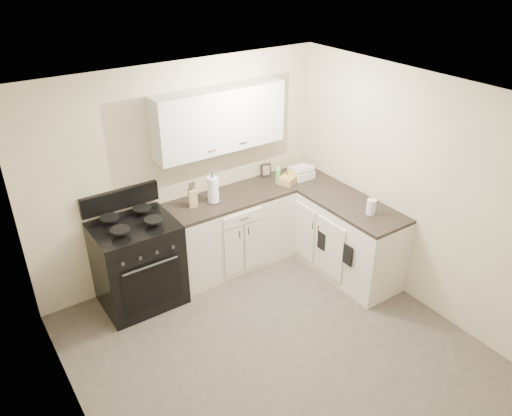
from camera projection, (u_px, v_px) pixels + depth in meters
floor at (274, 349)px, 4.96m from camera, size 3.60×3.60×0.00m
ceiling at (279, 104)px, 3.77m from camera, size 3.60×3.60×0.00m
wall_back at (182, 173)px, 5.67m from camera, size 3.60×0.00×3.60m
wall_right at (414, 191)px, 5.26m from camera, size 0.00×3.60×3.60m
wall_left at (68, 321)px, 3.48m from camera, size 0.00×3.60×3.60m
wall_front at (449, 374)px, 3.06m from camera, size 3.60×0.00×3.60m
base_cabinets_back at (230, 233)px, 6.05m from camera, size 1.55×0.60×0.90m
base_cabinets_right at (332, 230)px, 6.11m from camera, size 0.60×1.90×0.90m
countertop_back at (229, 199)px, 5.82m from camera, size 1.55×0.60×0.04m
countertop_right at (335, 196)px, 5.88m from camera, size 0.60×1.90×0.04m
upper_cabinets at (220, 119)px, 5.49m from camera, size 1.55×0.30×0.70m
stove at (138, 265)px, 5.44m from camera, size 0.86×0.73×1.04m
knife_block at (193, 198)px, 5.57m from camera, size 0.11×0.10×0.21m
paper_towel at (213, 190)px, 5.64m from camera, size 0.13×0.13×0.30m
soap_bottle at (278, 176)px, 6.10m from camera, size 0.08×0.08×0.18m
picture_frame at (266, 170)px, 6.29m from camera, size 0.14×0.06×0.17m
wicker_basket at (289, 179)px, 6.14m from camera, size 0.31×0.27×0.09m
countertop_grill at (301, 174)px, 6.27m from camera, size 0.27×0.25×0.10m
glass_jar at (371, 207)px, 5.42m from camera, size 0.11×0.11×0.17m
oven_mitt_near at (348, 255)px, 5.47m from camera, size 0.02×0.14×0.24m
oven_mitt_far at (322, 241)px, 5.80m from camera, size 0.02×0.13×0.22m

